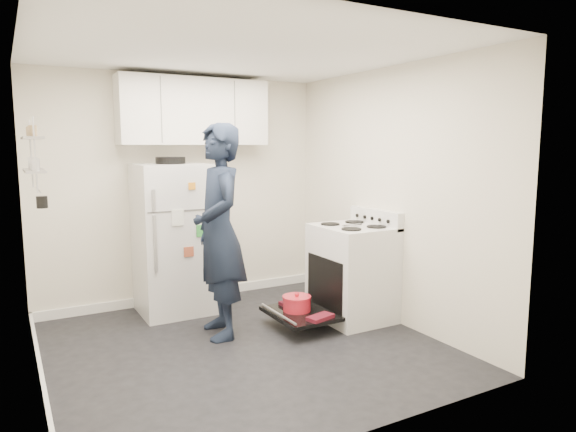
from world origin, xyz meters
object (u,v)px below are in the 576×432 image
open_oven_door (299,309)px  refrigerator (173,238)px  electric_range (351,273)px  person (219,231)px

open_oven_door → refrigerator: refrigerator is taller
electric_range → person: size_ratio=0.57×
electric_range → open_oven_door: electric_range is taller
electric_range → refrigerator: 1.88m
electric_range → refrigerator: size_ratio=0.68×
open_oven_door → refrigerator: (-0.90, 1.08, 0.60)m
open_oven_door → person: size_ratio=0.37×
electric_range → open_oven_door: size_ratio=1.54×
refrigerator → person: 0.91m
open_oven_door → person: person is taller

